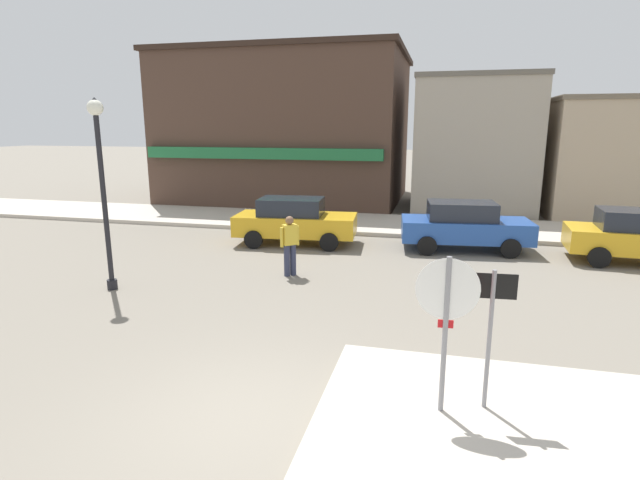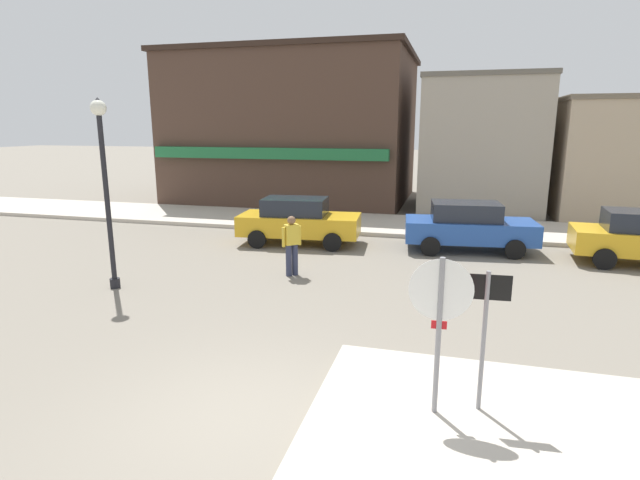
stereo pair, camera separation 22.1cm
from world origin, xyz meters
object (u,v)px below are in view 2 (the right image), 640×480
(stop_sign, at_px, (440,316))
(parked_car_nearest, at_px, (298,220))
(parked_car_second, at_px, (468,226))
(one_way_sign, at_px, (484,327))
(lamp_post, at_px, (104,167))
(pedestrian_crossing_near, at_px, (292,244))

(stop_sign, xyz_separation_m, parked_car_nearest, (-4.90, 9.49, -0.71))
(parked_car_second, bearing_deg, one_way_sign, -90.17)
(parked_car_second, bearing_deg, parked_car_nearest, -175.11)
(stop_sign, relative_size, lamp_post, 0.51)
(lamp_post, relative_size, parked_car_second, 1.09)
(one_way_sign, relative_size, parked_car_second, 0.51)
(lamp_post, xyz_separation_m, parked_car_nearest, (2.97, 5.68, -2.15))
(one_way_sign, bearing_deg, stop_sign, -158.46)
(pedestrian_crossing_near, bearing_deg, parked_car_nearest, 104.67)
(parked_car_nearest, relative_size, pedestrian_crossing_near, 2.57)
(one_way_sign, bearing_deg, pedestrian_crossing_near, 128.51)
(stop_sign, bearing_deg, pedestrian_crossing_near, 123.75)
(parked_car_nearest, bearing_deg, parked_car_second, 4.89)
(parked_car_nearest, distance_m, pedestrian_crossing_near, 3.67)
(stop_sign, relative_size, one_way_sign, 1.10)
(stop_sign, height_order, one_way_sign, stop_sign)
(parked_car_second, distance_m, pedestrian_crossing_near, 6.09)
(parked_car_nearest, bearing_deg, lamp_post, -117.59)
(one_way_sign, relative_size, pedestrian_crossing_near, 1.30)
(lamp_post, xyz_separation_m, pedestrian_crossing_near, (3.90, 2.14, -2.09))
(lamp_post, bearing_deg, stop_sign, -25.81)
(pedestrian_crossing_near, bearing_deg, stop_sign, -56.25)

